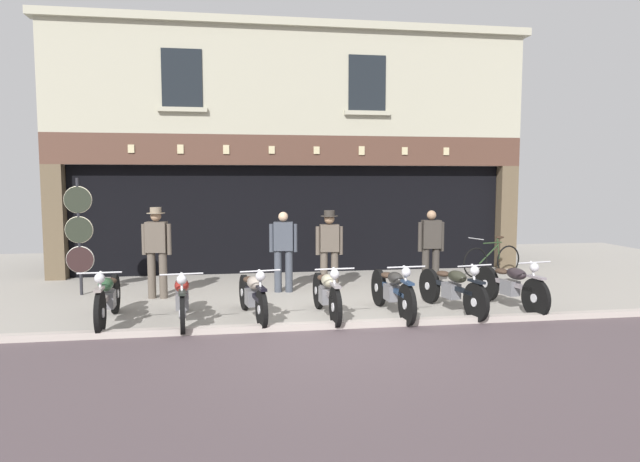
{
  "coord_description": "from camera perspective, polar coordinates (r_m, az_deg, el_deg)",
  "views": [
    {
      "loc": [
        -1.43,
        -8.07,
        2.25
      ],
      "look_at": [
        0.22,
        2.62,
        1.26
      ],
      "focal_mm": 31.16,
      "sensor_mm": 36.0,
      "label": 1
    }
  ],
  "objects": [
    {
      "name": "shop_facade",
      "position": [
        15.19,
        -3.4,
        3.0
      ],
      "size": [
        11.61,
        4.42,
        5.95
      ],
      "color": "black",
      "rests_on": "ground"
    },
    {
      "name": "shopkeeper_center",
      "position": [
        11.14,
        -3.79,
        -1.75
      ],
      "size": [
        0.56,
        0.27,
        1.62
      ],
      "rotation": [
        0.0,
        0.0,
        3.03
      ],
      "color": "#3D424C",
      "rests_on": "ground"
    },
    {
      "name": "motorcycle_center_right",
      "position": [
        9.37,
        7.44,
        -6.0
      ],
      "size": [
        0.62,
        2.06,
        0.92
      ],
      "rotation": [
        0.0,
        0.0,
        3.2
      ],
      "color": "black",
      "rests_on": "ground"
    },
    {
      "name": "ground",
      "position": [
        7.59,
        2.56,
        -12.32
      ],
      "size": [
        23.31,
        22.0,
        0.18
      ],
      "color": "gray"
    },
    {
      "name": "motorcycle_center_left",
      "position": [
        9.09,
        -6.93,
        -6.44
      ],
      "size": [
        0.62,
        1.96,
        0.9
      ],
      "rotation": [
        0.0,
        0.0,
        3.31
      ],
      "color": "black",
      "rests_on": "ground"
    },
    {
      "name": "advert_board_far",
      "position": [
        14.21,
        9.63,
        3.3
      ],
      "size": [
        0.76,
        0.03,
        0.96
      ],
      "color": "silver"
    },
    {
      "name": "motorcycle_right",
      "position": [
        9.77,
        13.4,
        -5.68
      ],
      "size": [
        0.65,
        2.06,
        0.92
      ],
      "rotation": [
        0.0,
        0.0,
        3.32
      ],
      "color": "black",
      "rests_on": "ground"
    },
    {
      "name": "motorcycle_center",
      "position": [
        9.13,
        0.68,
        -6.3
      ],
      "size": [
        0.62,
        1.94,
        0.92
      ],
      "rotation": [
        0.0,
        0.0,
        3.19
      ],
      "color": "black",
      "rests_on": "ground"
    },
    {
      "name": "motorcycle_left",
      "position": [
        9.08,
        -13.99,
        -6.6
      ],
      "size": [
        0.62,
        2.02,
        0.89
      ],
      "rotation": [
        0.0,
        0.0,
        3.24
      ],
      "color": "black",
      "rests_on": "ground"
    },
    {
      "name": "motorcycle_far_left",
      "position": [
        9.36,
        -20.96,
        -6.31
      ],
      "size": [
        0.62,
        2.05,
        0.92
      ],
      "rotation": [
        0.0,
        0.0,
        3.19
      ],
      "color": "black",
      "rests_on": "ground"
    },
    {
      "name": "assistant_far_right",
      "position": [
        11.85,
        11.32,
        -1.42
      ],
      "size": [
        0.56,
        0.25,
        1.62
      ],
      "rotation": [
        0.0,
        0.0,
        3.1
      ],
      "color": "#38332D",
      "rests_on": "ground"
    },
    {
      "name": "advert_board_near",
      "position": [
        13.85,
        4.56,
        3.82
      ],
      "size": [
        0.71,
        0.03,
        1.1
      ],
      "color": "silver"
    },
    {
      "name": "motorcycle_far_right",
      "position": [
        10.29,
        19.0,
        -5.25
      ],
      "size": [
        0.62,
        1.98,
        0.92
      ],
      "rotation": [
        0.0,
        0.0,
        3.3
      ],
      "color": "black",
      "rests_on": "ground"
    },
    {
      "name": "leaning_bicycle",
      "position": [
        13.76,
        17.28,
        -2.82
      ],
      "size": [
        1.65,
        0.65,
        0.94
      ],
      "rotation": [
        0.0,
        0.0,
        1.86
      ],
      "color": "black",
      "rests_on": "ground"
    },
    {
      "name": "salesman_right",
      "position": [
        11.32,
        0.96,
        -1.54
      ],
      "size": [
        0.56,
        0.36,
        1.64
      ],
      "rotation": [
        0.0,
        0.0,
        3.09
      ],
      "color": "brown",
      "rests_on": "ground"
    },
    {
      "name": "tyre_sign_pole",
      "position": [
        11.75,
        -23.51,
        0.02
      ],
      "size": [
        0.53,
        0.06,
        2.29
      ],
      "color": "#232328",
      "rests_on": "ground"
    },
    {
      "name": "salesman_left",
      "position": [
        10.96,
        -16.42,
        -1.68
      ],
      "size": [
        0.55,
        0.34,
        1.74
      ],
      "rotation": [
        0.0,
        0.0,
        2.98
      ],
      "color": "brown",
      "rests_on": "ground"
    }
  ]
}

